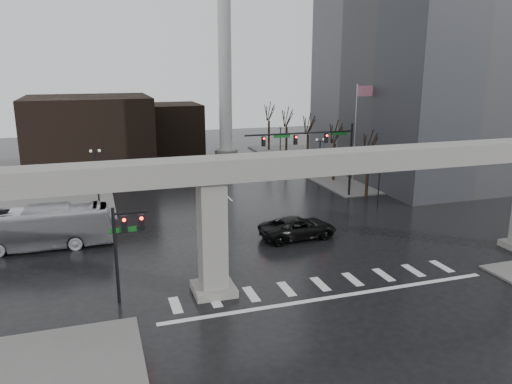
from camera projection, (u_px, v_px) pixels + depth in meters
ground at (314, 278)px, 33.91m from camera, size 160.00×160.00×0.00m
sidewalk_ne at (372, 161)px, 74.87m from camera, size 28.00×36.00×0.15m
elevated_guideway at (335, 178)px, 32.58m from camera, size 48.00×2.60×8.70m
office_tower at (439, 6)px, 61.07m from camera, size 22.00×26.00×42.00m
building_far_left at (90, 134)px, 67.11m from camera, size 16.00×14.00×10.00m
building_far_mid at (168, 129)px, 80.18m from camera, size 10.00×10.00×8.00m
smokestack at (225, 70)px, 74.75m from camera, size 3.60×3.60×30.00m
signal_mast_arm at (319, 145)px, 52.48m from camera, size 12.12×0.43×8.00m
signal_left_pole at (124, 238)px, 29.67m from camera, size 2.30×0.30×6.00m
flagpole_assembly at (358, 124)px, 56.90m from camera, size 2.06×0.12×12.00m
lamp_right_0 at (380, 174)px, 50.01m from camera, size 1.22×0.32×5.11m
lamp_right_1 at (320, 151)px, 62.89m from camera, size 1.22×0.32×5.11m
lamp_right_2 at (280, 136)px, 75.78m from camera, size 1.22×0.32×5.11m
lamp_left_0 at (99, 195)px, 41.87m from camera, size 1.22×0.32×5.11m
lamp_left_1 at (96, 164)px, 54.75m from camera, size 1.22×0.32×5.11m
lamp_left_2 at (94, 145)px, 67.64m from camera, size 1.22×0.32×5.11m
tree_right_0 at (368, 172)px, 54.19m from camera, size 1.09×1.58×7.50m
tree_right_1 at (334, 158)px, 61.53m from camera, size 1.09×1.61×7.67m
tree_right_2 at (308, 148)px, 68.88m from camera, size 1.10×1.63×7.85m
tree_right_3 at (287, 139)px, 76.23m from camera, size 1.11×1.66×8.02m
tree_right_4 at (269, 132)px, 83.58m from camera, size 1.12×1.69×8.19m
pickup_truck at (298, 228)px, 41.54m from camera, size 6.66×3.38×1.80m
city_bus at (32, 228)px, 38.92m from camera, size 12.21×3.37×3.37m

